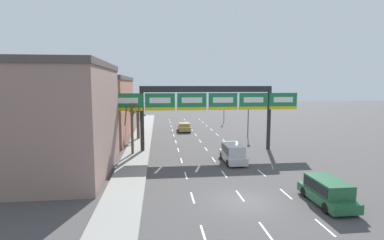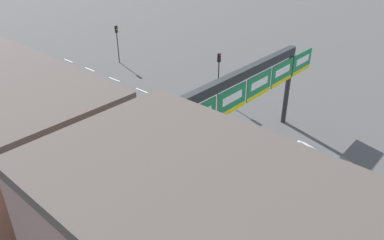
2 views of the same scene
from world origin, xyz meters
name	(u,v)px [view 1 (image 1 of 2)]	position (x,y,z in m)	size (l,w,h in m)	color
ground_plane	(244,201)	(0.00, 0.00, 0.00)	(220.00, 220.00, 0.00)	#474444
sidewalk_left	(120,206)	(-8.00, 0.00, 0.07)	(2.80, 110.00, 0.15)	gray
lane_dashes	(210,154)	(0.00, 13.50, 0.01)	(6.72, 67.00, 0.01)	white
sign_gantry	(207,99)	(0.00, 15.35, 5.93)	(21.18, 0.70, 7.46)	#232628
building_near	(58,119)	(-14.02, 7.83, 4.75)	(8.61, 12.77, 9.49)	gray
building_far	(94,108)	(-14.51, 24.70, 4.36)	(9.61, 17.27, 8.71)	#9E6651
suv_green	(328,190)	(5.17, -1.00, 0.92)	(1.90, 4.51, 1.65)	#235B38
suv_silver	(233,152)	(1.70, 9.85, 1.00)	(1.81, 4.79, 1.80)	#B7B7BC
car_gold	(184,127)	(-1.42, 29.84, 0.74)	(1.92, 4.39, 1.38)	#A88947
traffic_light_near_gantry	(248,113)	(7.29, 23.27, 3.59)	(0.30, 0.35, 5.06)	black
traffic_light_mid_block	(224,105)	(7.47, 40.18, 3.52)	(0.30, 0.35, 4.95)	black
tree_bare_closest	(138,120)	(-8.38, 23.32, 2.76)	(1.94, 1.95, 5.42)	brown
tree_bare_second	(132,126)	(-8.39, 14.11, 3.20)	(1.68, 1.61, 5.49)	brown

